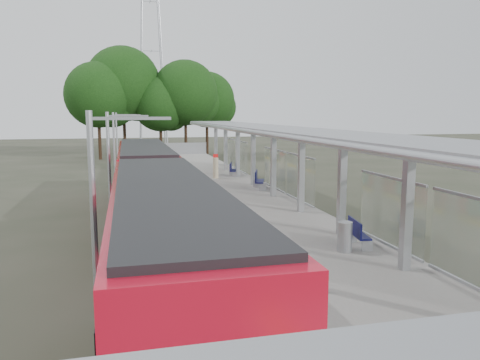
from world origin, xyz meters
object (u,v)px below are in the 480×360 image
(bench_far, at_px, (232,169))
(litter_bin, at_px, (345,237))
(train, at_px, (152,196))
(bench_mid, at_px, (258,180))
(info_pillar_far, at_px, (216,168))
(bench_near, at_px, (357,232))

(bench_far, height_order, litter_bin, litter_bin)
(train, height_order, bench_mid, train)
(info_pillar_far, height_order, litter_bin, info_pillar_far)
(train, bearing_deg, info_pillar_far, 67.94)
(train, bearing_deg, bench_near, -39.32)
(train, xyz_separation_m, info_pillar_far, (4.86, 11.98, -0.35))
(bench_mid, xyz_separation_m, info_pillar_far, (-1.50, 5.12, 0.15))
(bench_near, relative_size, bench_mid, 0.85)
(bench_mid, bearing_deg, train, -114.17)
(bench_far, bearing_deg, train, -98.61)
(train, distance_m, info_pillar_far, 12.93)
(train, relative_size, litter_bin, 28.89)
(bench_near, height_order, info_pillar_far, info_pillar_far)
(bench_near, distance_m, bench_far, 17.94)
(train, xyz_separation_m, bench_far, (6.17, 12.79, -0.57))
(bench_near, xyz_separation_m, bench_far, (-0.12, 17.94, 0.00))
(train, bearing_deg, bench_far, 64.24)
(train, bearing_deg, bench_mid, 47.19)
(bench_far, relative_size, info_pillar_far, 0.86)
(bench_far, xyz_separation_m, litter_bin, (-0.52, -18.33, -0.00))
(bench_near, height_order, bench_far, bench_far)
(train, height_order, bench_near, train)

